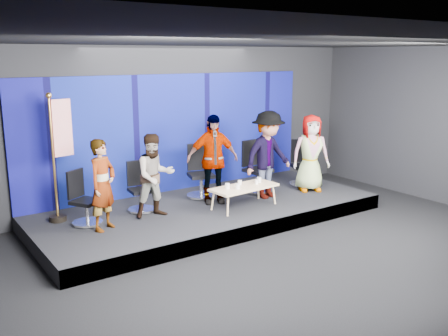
# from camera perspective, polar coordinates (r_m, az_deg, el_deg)

# --- Properties ---
(ground) EXTENTS (10.00, 10.00, 0.00)m
(ground) POSITION_cam_1_polar(r_m,az_deg,el_deg) (8.51, 7.51, -10.20)
(ground) COLOR black
(ground) RESTS_ON ground
(room_walls) EXTENTS (10.02, 8.02, 3.51)m
(room_walls) POSITION_cam_1_polar(r_m,az_deg,el_deg) (7.89, 8.03, 6.29)
(room_walls) COLOR black
(room_walls) RESTS_ON ground
(riser) EXTENTS (7.00, 3.00, 0.30)m
(riser) POSITION_cam_1_polar(r_m,az_deg,el_deg) (10.32, -1.80, -5.02)
(riser) COLOR black
(riser) RESTS_ON ground
(backdrop) EXTENTS (7.00, 0.08, 2.60)m
(backdrop) POSITION_cam_1_polar(r_m,az_deg,el_deg) (11.20, -5.88, 3.97)
(backdrop) COLOR #0B085F
(backdrop) RESTS_ON riser
(chair_a) EXTENTS (0.77, 0.77, 1.00)m
(chair_a) POSITION_cam_1_polar(r_m,az_deg,el_deg) (9.38, -15.67, -4.29)
(chair_a) COLOR silver
(chair_a) RESTS_ON riser
(panelist_a) EXTENTS (0.70, 0.63, 1.61)m
(panelist_a) POSITION_cam_1_polar(r_m,az_deg,el_deg) (8.90, -13.69, -1.89)
(panelist_a) COLOR black
(panelist_a) RESTS_ON riser
(chair_b) EXTENTS (0.60, 0.60, 0.98)m
(chair_b) POSITION_cam_1_polar(r_m,az_deg,el_deg) (9.95, -9.53, -3.03)
(chair_b) COLOR silver
(chair_b) RESTS_ON riser
(panelist_b) EXTENTS (0.83, 0.67, 1.59)m
(panelist_b) POSITION_cam_1_polar(r_m,az_deg,el_deg) (9.44, -7.92, -0.88)
(panelist_b) COLOR black
(panelist_b) RESTS_ON riser
(chair_c) EXTENTS (0.80, 0.80, 1.14)m
(chair_c) POSITION_cam_1_polar(r_m,az_deg,el_deg) (10.78, -2.72, -1.36)
(chair_c) COLOR silver
(chair_c) RESTS_ON riser
(panelist_c) EXTENTS (1.16, 0.75, 1.84)m
(panelist_c) POSITION_cam_1_polar(r_m,az_deg,el_deg) (10.23, -1.34, 1.02)
(panelist_c) COLOR black
(panelist_c) RESTS_ON riser
(chair_d) EXTENTS (0.70, 0.70, 1.15)m
(chair_d) POSITION_cam_1_polar(r_m,az_deg,el_deg) (11.19, 3.68, -0.80)
(chair_d) COLOR silver
(chair_d) RESTS_ON riser
(panelist_d) EXTENTS (1.26, 0.80, 1.87)m
(panelist_d) POSITION_cam_1_polar(r_m,az_deg,el_deg) (10.64, 5.05, 1.52)
(panelist_d) COLOR black
(panelist_d) RESTS_ON riser
(chair_e) EXTENTS (0.80, 0.80, 1.06)m
(chair_e) POSITION_cam_1_polar(r_m,az_deg,el_deg) (11.90, 8.88, -0.26)
(chair_e) COLOR silver
(chair_e) RESTS_ON riser
(panelist_e) EXTENTS (1.00, 0.86, 1.72)m
(panelist_e) POSITION_cam_1_polar(r_m,az_deg,el_deg) (11.33, 9.87, 1.69)
(panelist_e) COLOR black
(panelist_e) RESTS_ON riser
(coffee_table) EXTENTS (1.45, 0.71, 0.43)m
(coffee_table) POSITION_cam_1_polar(r_m,az_deg,el_deg) (10.02, 2.31, -2.30)
(coffee_table) COLOR tan
(coffee_table) RESTS_ON riser
(mug_a) EXTENTS (0.09, 0.09, 0.11)m
(mug_a) POSITION_cam_1_polar(r_m,az_deg,el_deg) (9.81, 0.39, -2.09)
(mug_a) COLOR silver
(mug_a) RESTS_ON coffee_table
(mug_b) EXTENTS (0.09, 0.09, 0.10)m
(mug_b) POSITION_cam_1_polar(r_m,az_deg,el_deg) (9.80, 1.58, -2.12)
(mug_b) COLOR silver
(mug_b) RESTS_ON coffee_table
(mug_c) EXTENTS (0.08, 0.08, 0.09)m
(mug_c) POSITION_cam_1_polar(r_m,az_deg,el_deg) (10.11, 1.81, -1.67)
(mug_c) COLOR silver
(mug_c) RESTS_ON coffee_table
(mug_d) EXTENTS (0.07, 0.07, 0.09)m
(mug_d) POSITION_cam_1_polar(r_m,az_deg,el_deg) (10.18, 3.76, -1.62)
(mug_d) COLOR silver
(mug_d) RESTS_ON coffee_table
(mug_e) EXTENTS (0.09, 0.09, 0.10)m
(mug_e) POSITION_cam_1_polar(r_m,az_deg,el_deg) (10.33, 4.04, -1.36)
(mug_e) COLOR silver
(mug_e) RESTS_ON coffee_table
(flag_stand) EXTENTS (0.54, 0.31, 2.37)m
(flag_stand) POSITION_cam_1_polar(r_m,az_deg,el_deg) (9.54, -18.29, 1.55)
(flag_stand) COLOR black
(flag_stand) RESTS_ON riser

